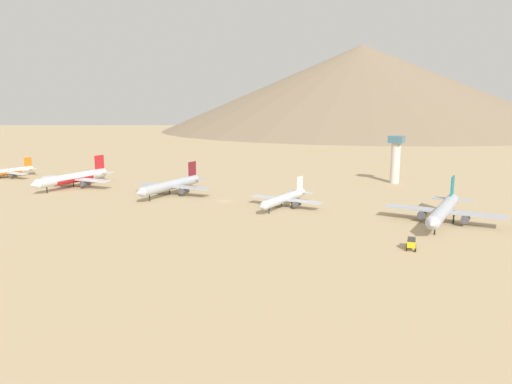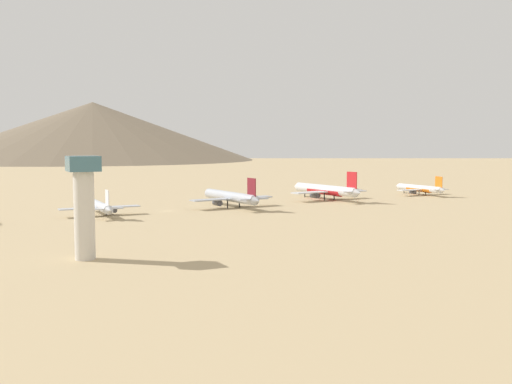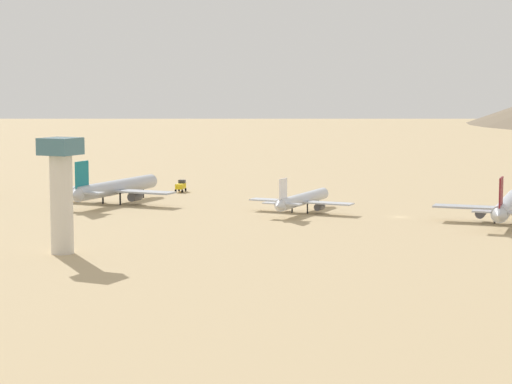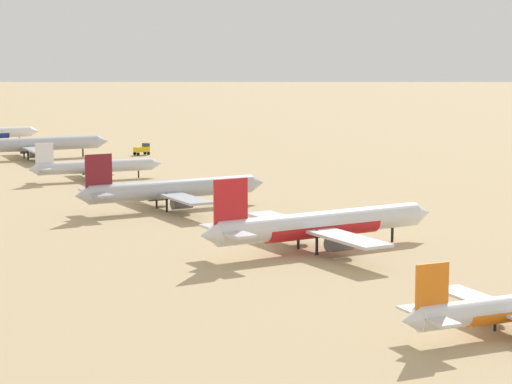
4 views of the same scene
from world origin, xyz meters
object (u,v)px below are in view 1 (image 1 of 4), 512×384
at_px(parked_jet_0, 7,172).
at_px(parked_jet_3, 285,199).
at_px(parked_jet_1, 74,178).
at_px(parked_jet_4, 444,210).
at_px(service_truck, 411,242).
at_px(parked_jet_2, 171,185).
at_px(control_tower, 396,156).

relative_size(parked_jet_0, parked_jet_3, 0.97).
relative_size(parked_jet_0, parked_jet_1, 0.73).
bearing_deg(parked_jet_0, parked_jet_4, 94.72).
bearing_deg(parked_jet_3, service_truck, 61.72).
relative_size(parked_jet_0, parked_jet_4, 0.74).
distance_m(parked_jet_4, service_truck, 36.14).
xyz_separation_m(parked_jet_0, parked_jet_3, (-13.24, 168.73, 0.15)).
distance_m(parked_jet_0, parked_jet_2, 113.16).
height_order(parked_jet_1, parked_jet_4, parked_jet_1).
bearing_deg(parked_jet_4, service_truck, -2.89).
bearing_deg(parked_jet_0, parked_jet_3, 94.49).
xyz_separation_m(parked_jet_4, service_truck, (36.00, -1.82, -2.66)).
xyz_separation_m(parked_jet_1, parked_jet_2, (-10.17, 54.55, -0.23)).
relative_size(parked_jet_2, service_truck, 8.32).
xyz_separation_m(parked_jet_1, parked_jet_4, (-19.17, 169.00, -0.00)).
bearing_deg(parked_jet_1, parked_jet_4, 96.47).
distance_m(parked_jet_1, service_truck, 168.05).
xyz_separation_m(parked_jet_1, control_tower, (-97.05, 130.60, 9.18)).
height_order(parked_jet_2, parked_jet_3, parked_jet_2).
bearing_deg(parked_jet_4, parked_jet_3, -84.60).
bearing_deg(parked_jet_1, control_tower, 126.62).
bearing_deg(parked_jet_2, parked_jet_0, -85.05).
height_order(parked_jet_0, parked_jet_3, parked_jet_3).
bearing_deg(control_tower, parked_jet_3, -13.52).
xyz_separation_m(parked_jet_0, parked_jet_1, (0.40, 58.18, 1.27)).
bearing_deg(parked_jet_0, control_tower, 117.11).
distance_m(service_truck, control_tower, 120.20).
height_order(parked_jet_4, service_truck, parked_jet_4).
bearing_deg(parked_jet_4, parked_jet_1, -83.53).
relative_size(parked_jet_2, parked_jet_3, 1.25).
relative_size(service_truck, control_tower, 0.23).
relative_size(parked_jet_2, control_tower, 1.89).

